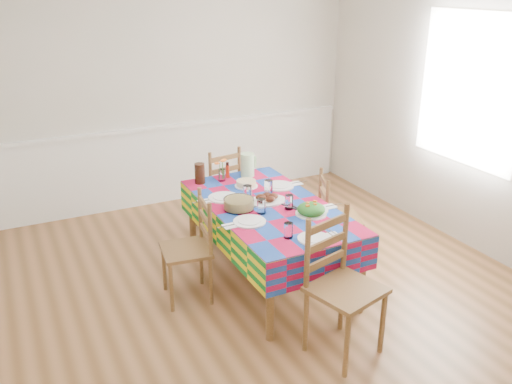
% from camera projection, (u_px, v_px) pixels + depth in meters
% --- Properties ---
extents(room, '(4.58, 5.08, 2.78)m').
position_uv_depth(room, '(270.00, 144.00, 3.89)').
color(room, brown).
rests_on(room, ground).
extents(wainscot, '(4.41, 0.06, 0.92)m').
position_uv_depth(wainscot, '(170.00, 161.00, 6.28)').
color(wainscot, white).
rests_on(wainscot, room).
extents(window_right, '(0.00, 1.40, 1.40)m').
position_uv_depth(window_right, '(469.00, 90.00, 5.01)').
color(window_right, white).
rests_on(window_right, room).
extents(dining_table, '(0.95, 1.77, 0.69)m').
position_uv_depth(dining_table, '(268.00, 213.00, 4.57)').
color(dining_table, brown).
rests_on(dining_table, room).
extents(setting_near_head, '(0.40, 0.27, 0.12)m').
position_uv_depth(setting_near_head, '(306.00, 235.00, 3.94)').
color(setting_near_head, white).
rests_on(setting_near_head, dining_table).
extents(setting_left_near, '(0.47, 0.28, 0.12)m').
position_uv_depth(setting_left_near, '(253.00, 216.00, 4.27)').
color(setting_left_near, white).
rests_on(setting_left_near, dining_table).
extents(setting_left_far, '(0.49, 0.29, 0.13)m').
position_uv_depth(setting_left_far, '(232.00, 196.00, 4.66)').
color(setting_left_far, white).
rests_on(setting_left_far, dining_table).
extents(setting_right_near, '(0.48, 0.28, 0.12)m').
position_uv_depth(setting_right_near, '(305.00, 207.00, 4.44)').
color(setting_right_near, white).
rests_on(setting_right_near, dining_table).
extents(setting_right_far, '(0.51, 0.29, 0.13)m').
position_uv_depth(setting_right_far, '(276.00, 186.00, 4.87)').
color(setting_right_far, white).
rests_on(setting_right_far, dining_table).
extents(meat_platter, '(0.34, 0.24, 0.07)m').
position_uv_depth(meat_platter, '(267.00, 199.00, 4.60)').
color(meat_platter, white).
rests_on(meat_platter, dining_table).
extents(salad_platter, '(0.25, 0.25, 0.11)m').
position_uv_depth(salad_platter, '(311.00, 210.00, 4.35)').
color(salad_platter, white).
rests_on(salad_platter, dining_table).
extents(pasta_bowl, '(0.25, 0.25, 0.09)m').
position_uv_depth(pasta_bowl, '(239.00, 204.00, 4.45)').
color(pasta_bowl, white).
rests_on(pasta_bowl, dining_table).
extents(cake, '(0.21, 0.21, 0.06)m').
position_uv_depth(cake, '(246.00, 184.00, 4.94)').
color(cake, white).
rests_on(cake, dining_table).
extents(serving_utensils, '(0.13, 0.28, 0.01)m').
position_uv_depth(serving_utensils, '(288.00, 205.00, 4.53)').
color(serving_utensils, black).
rests_on(serving_utensils, dining_table).
extents(flower_vase, '(0.14, 0.11, 0.22)m').
position_uv_depth(flower_vase, '(222.00, 172.00, 5.06)').
color(flower_vase, white).
rests_on(flower_vase, dining_table).
extents(hot_sauce, '(0.04, 0.04, 0.15)m').
position_uv_depth(hot_sauce, '(228.00, 170.00, 5.15)').
color(hot_sauce, red).
rests_on(hot_sauce, dining_table).
extents(green_pitcher, '(0.13, 0.13, 0.22)m').
position_uv_depth(green_pitcher, '(247.00, 165.00, 5.17)').
color(green_pitcher, '#BFF2AB').
rests_on(green_pitcher, dining_table).
extents(tea_pitcher, '(0.10, 0.10, 0.19)m').
position_uv_depth(tea_pitcher, '(200.00, 173.00, 5.00)').
color(tea_pitcher, black).
rests_on(tea_pitcher, dining_table).
extents(name_card, '(0.08, 0.02, 0.02)m').
position_uv_depth(name_card, '(325.00, 245.00, 3.84)').
color(name_card, white).
rests_on(name_card, dining_table).
extents(chair_near, '(0.55, 0.53, 1.02)m').
position_uv_depth(chair_near, '(341.00, 287.00, 3.69)').
color(chair_near, brown).
rests_on(chair_near, room).
extents(chair_far, '(0.45, 0.44, 0.90)m').
position_uv_depth(chair_far, '(219.00, 189.00, 5.56)').
color(chair_far, brown).
rests_on(chair_far, room).
extents(chair_left, '(0.42, 0.44, 0.89)m').
position_uv_depth(chair_left, '(191.00, 249.00, 4.34)').
color(chair_left, brown).
rests_on(chair_left, room).
extents(chair_right, '(0.47, 0.48, 0.85)m').
position_uv_depth(chair_right, '(336.00, 218.00, 4.95)').
color(chair_right, brown).
rests_on(chair_right, room).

